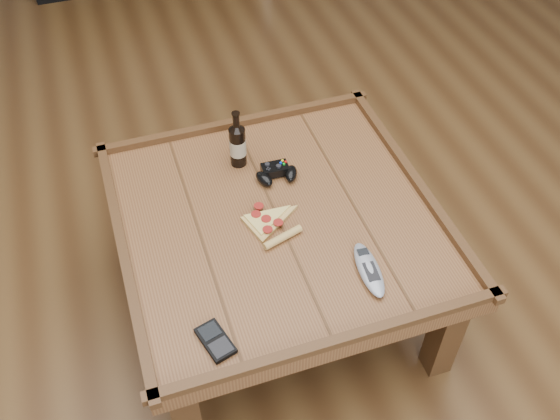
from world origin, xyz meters
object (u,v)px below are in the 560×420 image
object	(u,v)px
beer_bottle	(238,144)
smartphone	(215,341)
coffee_table	(278,230)
pizza_slice	(269,223)
game_controller	(277,173)
remote_control	(369,269)

from	to	relation	value
beer_bottle	smartphone	world-z (taller)	beer_bottle
coffee_table	beer_bottle	world-z (taller)	beer_bottle
beer_bottle	pizza_slice	distance (m)	0.32
coffee_table	pizza_slice	size ratio (longest dim) A/B	3.80
game_controller	pizza_slice	xyz separation A→B (m)	(-0.09, -0.20, -0.01)
beer_bottle	game_controller	world-z (taller)	beer_bottle
pizza_slice	smartphone	bearing A→B (deg)	-143.19
coffee_table	pizza_slice	world-z (taller)	same
beer_bottle	game_controller	bearing A→B (deg)	-47.64
beer_bottle	smartphone	size ratio (longest dim) A/B	1.60
coffee_table	smartphone	distance (m)	0.49
coffee_table	game_controller	xyz separation A→B (m)	(0.05, 0.17, 0.08)
coffee_table	beer_bottle	xyz separation A→B (m)	(-0.05, 0.28, 0.15)
smartphone	coffee_table	bearing A→B (deg)	35.81
game_controller	remote_control	xyz separation A→B (m)	(0.13, -0.47, -0.00)
beer_bottle	remote_control	size ratio (longest dim) A/B	1.02
coffee_table	remote_control	bearing A→B (deg)	-58.17
coffee_table	beer_bottle	bearing A→B (deg)	99.24
remote_control	smartphone	bearing A→B (deg)	-164.89
beer_bottle	coffee_table	bearing A→B (deg)	-80.76
coffee_table	remote_control	distance (m)	0.35
pizza_slice	remote_control	world-z (taller)	remote_control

